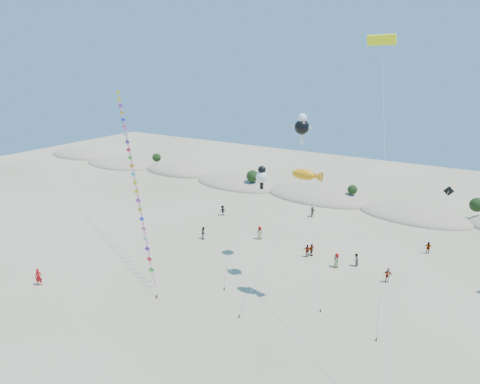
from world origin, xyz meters
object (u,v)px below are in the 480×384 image
kite_train (133,172)px  parafoil_kite (382,47)px  fish_kite (307,175)px  flyer_foreground (39,277)px

kite_train → parafoil_kite: parafoil_kite is taller
fish_kite → parafoil_kite: size_ratio=0.54×
fish_kite → parafoil_kite: parafoil_kite is taller
fish_kite → flyer_foreground: fish_kite is taller
kite_train → flyer_foreground: bearing=-103.9°
kite_train → flyer_foreground: kite_train is taller
kite_train → parafoil_kite: (26.66, 1.45, 13.32)m
kite_train → fish_kite: kite_train is taller
fish_kite → flyer_foreground: (-24.44, -11.77, -11.73)m
kite_train → fish_kite: bearing=0.5°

